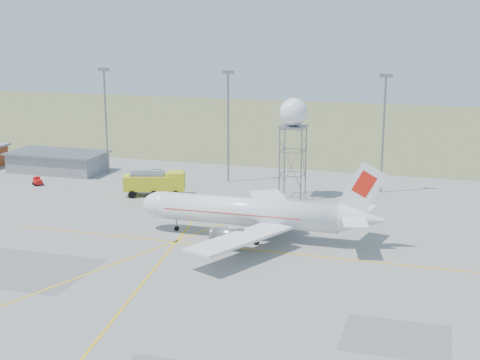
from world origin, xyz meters
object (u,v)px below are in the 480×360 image
(baggage_tug, at_px, (37,182))
(airliner_main, at_px, (252,213))
(radar_tower, at_px, (293,142))
(fire_truck, at_px, (156,184))

(baggage_tug, bearing_deg, airliner_main, 17.49)
(radar_tower, bearing_deg, baggage_tug, -173.26)
(radar_tower, relative_size, fire_truck, 1.55)
(airliner_main, height_order, radar_tower, radar_tower)
(fire_truck, bearing_deg, baggage_tug, 161.05)
(baggage_tug, bearing_deg, fire_truck, 37.56)
(radar_tower, height_order, baggage_tug, radar_tower)
(airliner_main, xyz_separation_m, radar_tower, (0.29, 23.38, 5.87))
(airliner_main, height_order, fire_truck, airliner_main)
(airliner_main, bearing_deg, fire_truck, -38.79)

